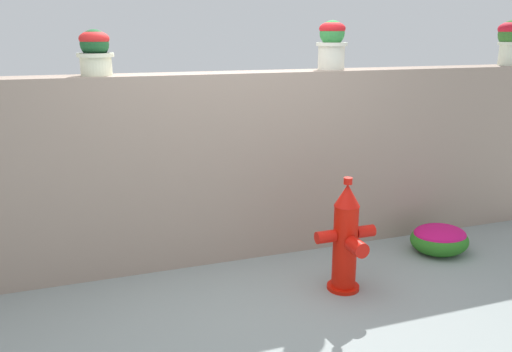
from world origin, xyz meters
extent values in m
plane|color=gray|center=(0.00, 0.00, 0.00)|extent=(24.00, 24.00, 0.00)
cube|color=gray|center=(0.00, 0.91, 0.81)|extent=(6.79, 0.36, 1.62)
cylinder|color=beige|center=(-1.03, 0.90, 1.71)|extent=(0.24, 0.24, 0.17)
cylinder|color=beige|center=(-1.03, 0.90, 1.78)|extent=(0.28, 0.28, 0.03)
sphere|color=#1D5329|center=(-1.03, 0.90, 1.86)|extent=(0.22, 0.22, 0.22)
ellipsoid|color=red|center=(-1.03, 0.90, 1.90)|extent=(0.23, 0.23, 0.12)
cylinder|color=beige|center=(0.99, 0.94, 1.74)|extent=(0.24, 0.24, 0.24)
cylinder|color=beige|center=(0.99, 0.94, 1.84)|extent=(0.28, 0.28, 0.03)
sphere|color=#31833D|center=(0.99, 0.94, 1.94)|extent=(0.22, 0.22, 0.22)
ellipsoid|color=red|center=(0.99, 0.94, 1.98)|extent=(0.23, 0.23, 0.12)
cylinder|color=silver|center=(2.97, 0.89, 1.74)|extent=(0.22, 0.22, 0.23)
cylinder|color=silver|center=(2.97, 0.89, 1.84)|extent=(0.26, 0.26, 0.03)
cylinder|color=red|center=(0.65, -0.05, 0.01)|extent=(0.25, 0.25, 0.03)
cylinder|color=red|center=(0.65, -0.05, 0.34)|extent=(0.19, 0.19, 0.68)
cone|color=red|center=(0.65, -0.05, 0.77)|extent=(0.20, 0.20, 0.17)
cylinder|color=red|center=(0.65, -0.05, 0.88)|extent=(0.07, 0.07, 0.05)
cylinder|color=red|center=(0.48, -0.05, 0.46)|extent=(0.15, 0.09, 0.09)
cylinder|color=red|center=(0.82, -0.05, 0.46)|extent=(0.15, 0.09, 0.09)
cylinder|color=red|center=(0.65, -0.23, 0.42)|extent=(0.12, 0.16, 0.12)
ellipsoid|color=#28701E|center=(1.82, 0.29, 0.12)|extent=(0.53, 0.48, 0.26)
ellipsoid|color=#C01260|center=(1.82, 0.29, 0.18)|extent=(0.48, 0.43, 0.14)
camera|label=1|loc=(-1.24, -3.35, 1.94)|focal=36.84mm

